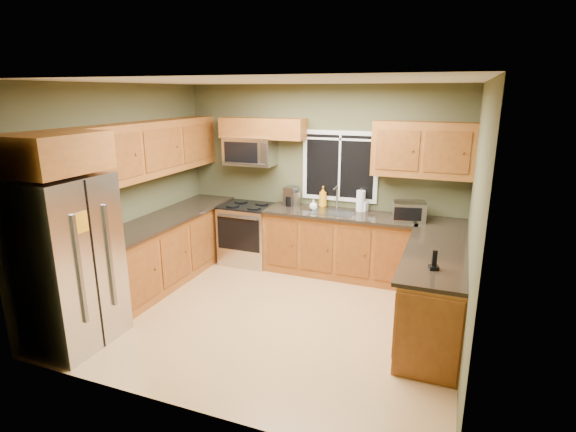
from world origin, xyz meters
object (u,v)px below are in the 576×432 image
Objects in this scene: kettle at (295,198)px; coffee_maker at (291,197)px; microwave at (250,151)px; paper_towel_roll at (361,201)px; soap_bottle_c at (313,205)px; toaster_oven at (409,211)px; soap_bottle_b at (364,204)px; range at (248,233)px; cordless_phone at (434,264)px; soap_bottle_a at (323,197)px; refrigerator at (68,263)px.

coffee_maker is at bearing 177.76° from kettle.
microwave reaches higher than paper_towel_roll.
coffee_maker is at bearing -177.81° from paper_towel_roll.
microwave is 0.98m from kettle.
paper_towel_roll is 2.21× the size of soap_bottle_c.
toaster_oven is 2.29× the size of soap_bottle_b.
range is 2.04× the size of toaster_oven.
soap_bottle_b is at bearing 7.50° from range.
cordless_phone is at bearing -31.01° from range.
cordless_phone reaches higher than soap_bottle_c.
soap_bottle_b is at bearing 15.95° from soap_bottle_c.
kettle is at bearing 138.53° from cordless_phone.
paper_towel_roll reaches higher than soap_bottle_c.
soap_bottle_b is at bearing 21.80° from paper_towel_roll.
kettle is 1.03m from soap_bottle_b.
soap_bottle_a is 2.10× the size of soap_bottle_c.
soap_bottle_a is (0.49, 0.06, 0.03)m from coffee_maker.
kettle is 0.36m from soap_bottle_c.
refrigerator is 6.43× the size of coffee_maker.
kettle is at bearing 157.67° from soap_bottle_c.
refrigerator reaches higher than soap_bottle_b.
cordless_phone is at bearing -32.99° from microwave.
toaster_oven reaches higher than cordless_phone.
toaster_oven is 0.71m from soap_bottle_b.
refrigerator is 3.30m from soap_bottle_c.
microwave reaches higher than refrigerator.
refrigerator is at bearing -129.11° from soap_bottle_b.
soap_bottle_a reaches higher than toaster_oven.
paper_towel_roll is 0.07m from soap_bottle_b.
cordless_phone is (2.83, -1.70, 0.53)m from range.
range is 0.94m from kettle.
refrigerator is 3.87m from soap_bottle_b.
coffee_maker is (-1.76, 0.22, 0.00)m from toaster_oven.
coffee_maker is at bearing 139.45° from cordless_phone.
kettle reaches higher than soap_bottle_b.
soap_bottle_c is 2.49m from cordless_phone.
kettle is 2.82m from cordless_phone.
soap_bottle_c is at bearing -22.33° from kettle.
soap_bottle_a is at bearing 167.65° from toaster_oven.
toaster_oven is 3.08× the size of soap_bottle_c.
cordless_phone is (1.13, -1.91, -0.09)m from paper_towel_roll.
toaster_oven is (2.41, -0.19, -0.66)m from microwave.
coffee_maker reaches higher than kettle.
kettle is 1.74× the size of soap_bottle_c.
microwave is 2.72× the size of coffee_maker.
microwave is at bearing 174.25° from soap_bottle_c.
toaster_oven is at bearing -12.35° from soap_bottle_a.
microwave is 3.79× the size of soap_bottle_b.
coffee_maker is 1.11m from soap_bottle_b.
soap_bottle_a reaches higher than cordless_phone.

